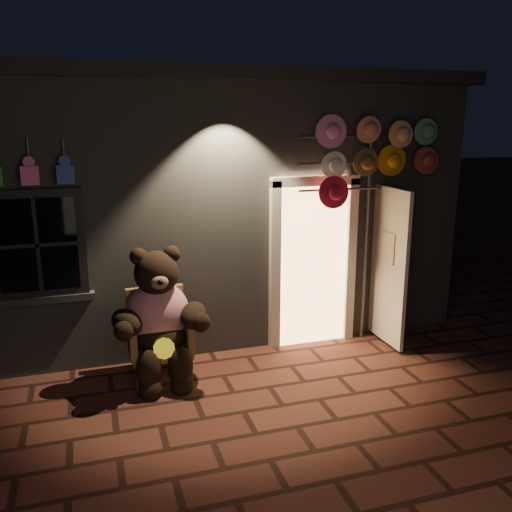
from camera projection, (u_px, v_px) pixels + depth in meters
name	position (u px, v px, depth m)	size (l,w,h in m)	color
ground	(244.00, 412.00, 5.46)	(60.00, 60.00, 0.00)	brown
shop_building	(174.00, 191.00, 8.73)	(7.30, 5.95, 3.51)	slate
wicker_armchair	(159.00, 334.00, 6.16)	(0.69, 0.62, 1.00)	olive
teddy_bear	(159.00, 318.00, 5.98)	(1.15, 0.89, 1.58)	#AC1235
hat_rack	(374.00, 156.00, 6.65)	(1.86, 0.22, 2.90)	#59595E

